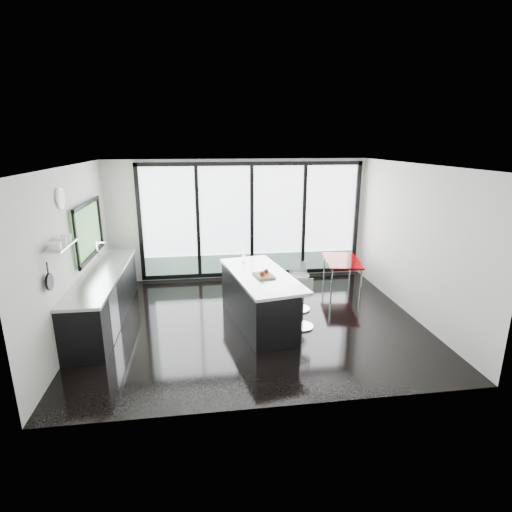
{
  "coord_description": "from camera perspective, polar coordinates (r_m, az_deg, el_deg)",
  "views": [
    {
      "loc": [
        -0.87,
        -6.67,
        3.18
      ],
      "look_at": [
        0.1,
        0.3,
        1.15
      ],
      "focal_mm": 28.0,
      "sensor_mm": 36.0,
      "label": 1
    }
  ],
  "objects": [
    {
      "name": "floor",
      "position": [
        7.45,
        -0.45,
        -9.21
      ],
      "size": [
        6.0,
        5.0,
        0.0
      ],
      "primitive_type": "cube",
      "color": "black",
      "rests_on": "ground"
    },
    {
      "name": "ceiling",
      "position": [
        6.74,
        -0.5,
        12.85
      ],
      "size": [
        6.0,
        5.0,
        0.0
      ],
      "primitive_type": "cube",
      "color": "white",
      "rests_on": "wall_back"
    },
    {
      "name": "wall_back",
      "position": [
        9.41,
        -0.79,
        4.37
      ],
      "size": [
        6.0,
        0.09,
        2.8
      ],
      "color": "beige",
      "rests_on": "ground"
    },
    {
      "name": "wall_front",
      "position": [
        4.62,
        3.59,
        -6.61
      ],
      "size": [
        6.0,
        0.0,
        2.8
      ],
      "primitive_type": "cube",
      "color": "beige",
      "rests_on": "ground"
    },
    {
      "name": "wall_left",
      "position": [
        7.44,
        -24.16,
        2.08
      ],
      "size": [
        0.26,
        5.0,
        2.8
      ],
      "color": "beige",
      "rests_on": "ground"
    },
    {
      "name": "wall_right",
      "position": [
        7.92,
        21.6,
        1.94
      ],
      "size": [
        0.0,
        5.0,
        2.8
      ],
      "primitive_type": "cube",
      "color": "beige",
      "rests_on": "ground"
    },
    {
      "name": "counter_cabinets",
      "position": [
        7.79,
        -20.85,
        -5.44
      ],
      "size": [
        0.69,
        3.24,
        1.36
      ],
      "color": "black",
      "rests_on": "floor"
    },
    {
      "name": "island",
      "position": [
        7.21,
        0.15,
        -6.0
      ],
      "size": [
        1.34,
        2.39,
        1.2
      ],
      "color": "black",
      "rests_on": "floor"
    },
    {
      "name": "bar_stool_near",
      "position": [
        7.11,
        6.59,
        -7.6
      ],
      "size": [
        0.55,
        0.55,
        0.67
      ],
      "primitive_type": "cylinder",
      "rotation": [
        0.0,
        0.0,
        -0.38
      ],
      "color": "silver",
      "rests_on": "floor"
    },
    {
      "name": "bar_stool_far",
      "position": [
        7.81,
        6.11,
        -5.18
      ],
      "size": [
        0.49,
        0.49,
        0.72
      ],
      "primitive_type": "cylinder",
      "rotation": [
        0.0,
        0.0,
        -0.09
      ],
      "color": "silver",
      "rests_on": "floor"
    },
    {
      "name": "red_table",
      "position": [
        9.1,
        12.11,
        -2.53
      ],
      "size": [
        0.91,
        1.35,
        0.67
      ],
      "primitive_type": "cube",
      "rotation": [
        0.0,
        0.0,
        -0.17
      ],
      "color": "#770003",
      "rests_on": "floor"
    }
  ]
}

